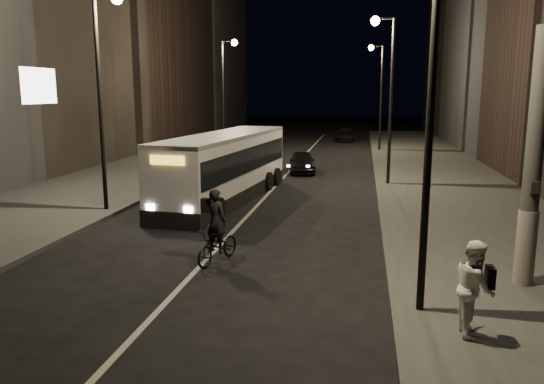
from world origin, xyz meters
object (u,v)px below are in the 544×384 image
at_px(streetlight_right_near, 419,58).
at_px(streetlight_right_mid, 386,78).
at_px(car_far, 346,134).
at_px(car_near, 302,162).
at_px(streetlight_left_far, 226,82).
at_px(utility_pole, 531,185).
at_px(city_bus, 225,164).
at_px(streetlight_right_far, 378,83).
at_px(cyclist_on_bicycle, 217,238).
at_px(pedestrian_woman, 474,287).
at_px(car_mid, 262,143).
at_px(streetlight_left_near, 105,74).

height_order(streetlight_right_near, streetlight_right_mid, same).
bearing_deg(car_far, car_near, -94.41).
height_order(streetlight_left_far, utility_pole, streetlight_left_far).
distance_m(city_bus, car_far, 30.06).
bearing_deg(car_far, streetlight_right_far, -72.90).
relative_size(streetlight_right_near, streetlight_right_mid, 1.00).
distance_m(streetlight_right_far, car_near, 13.73).
bearing_deg(utility_pole, streetlight_left_far, 119.41).
bearing_deg(streetlight_left_far, city_bus, -75.76).
distance_m(cyclist_on_bicycle, car_near, 17.22).
relative_size(utility_pole, pedestrian_woman, 3.28).
bearing_deg(city_bus, streetlight_right_far, 77.92).
height_order(streetlight_right_near, car_far, streetlight_right_near).
xyz_separation_m(city_bus, car_near, (2.40, 8.64, -0.96)).
height_order(car_near, car_far, car_far).
height_order(streetlight_right_far, streetlight_left_far, same).
bearing_deg(streetlight_right_near, utility_pole, 34.88).
bearing_deg(streetlight_right_far, cyclist_on_bicycle, -99.56).
bearing_deg(utility_pole, streetlight_right_near, -145.12).
xyz_separation_m(streetlight_left_far, car_mid, (1.81, 3.72, -4.59)).
distance_m(city_bus, pedestrian_woman, 14.71).
relative_size(streetlight_right_near, car_far, 1.77).
height_order(cyclist_on_bicycle, car_far, cyclist_on_bicycle).
height_order(streetlight_right_mid, car_far, streetlight_right_mid).
xyz_separation_m(streetlight_left_near, car_mid, (1.81, 21.72, -4.59)).
distance_m(city_bus, car_near, 9.02).
height_order(streetlight_left_near, pedestrian_woman, streetlight_left_near).
xyz_separation_m(cyclist_on_bicycle, pedestrian_woman, (6.06, -3.72, 0.36)).
relative_size(streetlight_left_far, car_near, 2.22).
bearing_deg(streetlight_right_far, streetlight_right_mid, -90.00).
bearing_deg(car_mid, streetlight_right_near, 100.89).
relative_size(streetlight_right_far, car_near, 2.22).
xyz_separation_m(utility_pole, pedestrian_woman, (-1.74, -3.00, -1.49)).
bearing_deg(car_mid, pedestrian_woman, 102.30).
bearing_deg(streetlight_right_near, streetlight_right_mid, 90.00).
bearing_deg(car_mid, utility_pole, 107.22).
height_order(streetlight_right_mid, car_mid, streetlight_right_mid).
bearing_deg(cyclist_on_bicycle, streetlight_right_mid, 88.20).
height_order(car_mid, car_far, car_mid).
height_order(streetlight_left_far, cyclist_on_bicycle, streetlight_left_far).
bearing_deg(pedestrian_woman, cyclist_on_bicycle, 56.07).
bearing_deg(streetlight_left_far, car_mid, 63.99).
bearing_deg(car_near, streetlight_left_far, 127.48).
bearing_deg(cyclist_on_bicycle, car_mid, 116.83).
xyz_separation_m(streetlight_right_near, car_mid, (-8.85, 29.72, -4.59)).
relative_size(streetlight_left_near, cyclist_on_bicycle, 3.79).
xyz_separation_m(streetlight_left_far, city_bus, (3.73, -14.70, -3.78)).
xyz_separation_m(streetlight_right_near, cyclist_on_bicycle, (-4.93, 2.72, -4.65)).
xyz_separation_m(streetlight_left_near, pedestrian_woman, (11.79, -9.00, -4.29)).
xyz_separation_m(streetlight_right_mid, streetlight_left_far, (-10.66, 10.00, 0.00)).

